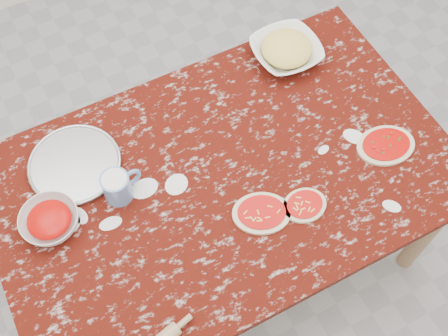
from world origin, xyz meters
TOP-DOWN VIEW (x-y plane):
  - ground at (0.00, 0.00)m, footprint 4.00×4.00m
  - worktable at (0.00, 0.00)m, footprint 1.60×1.00m
  - pizza_tray at (-0.45, 0.28)m, footprint 0.38×0.38m
  - sauce_bowl at (-0.59, 0.09)m, footprint 0.22×0.22m
  - cheese_bowl at (0.46, 0.36)m, footprint 0.26×0.26m
  - flour_mug at (-0.35, 0.10)m, footprint 0.14×0.10m
  - pizza_left at (0.04, -0.19)m, footprint 0.24×0.22m
  - pizza_mid at (0.19, -0.23)m, footprint 0.16×0.14m
  - pizza_right at (0.57, -0.16)m, footprint 0.24×0.20m

SIDE VIEW (x-z plane):
  - ground at x=0.00m, z-range 0.00..0.00m
  - worktable at x=0.00m, z-range 0.29..1.04m
  - pizza_tray at x=-0.45m, z-range 0.75..0.76m
  - pizza_left at x=0.04m, z-range 0.75..0.77m
  - pizza_mid at x=0.19m, z-range 0.75..0.77m
  - pizza_right at x=0.57m, z-range 0.75..0.77m
  - sauce_bowl at x=-0.59m, z-range 0.75..0.81m
  - cheese_bowl at x=0.46m, z-range 0.75..0.81m
  - flour_mug at x=-0.35m, z-range 0.75..0.86m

